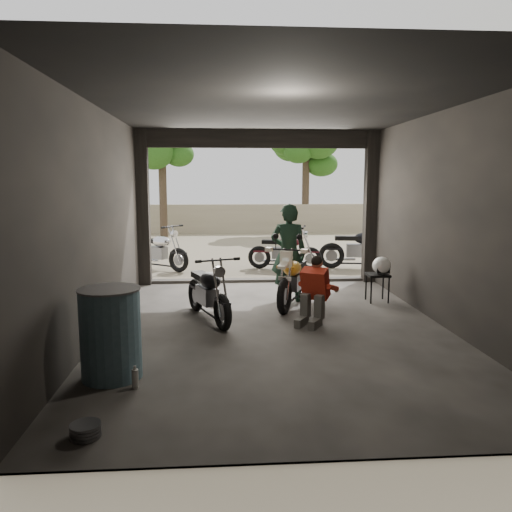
{
  "coord_description": "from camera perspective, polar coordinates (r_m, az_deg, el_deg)",
  "views": [
    {
      "loc": [
        -0.79,
        -7.04,
        2.16
      ],
      "look_at": [
        -0.25,
        0.6,
        1.01
      ],
      "focal_mm": 35.0,
      "sensor_mm": 36.0,
      "label": 1
    }
  ],
  "objects": [
    {
      "name": "ground",
      "position": [
        7.4,
        2.28,
        -8.45
      ],
      "size": [
        80.0,
        80.0,
        0.0
      ],
      "primitive_type": "plane",
      "color": "#7A6D56",
      "rests_on": "ground"
    },
    {
      "name": "garage",
      "position": [
        7.67,
        1.89,
        1.92
      ],
      "size": [
        7.0,
        7.13,
        3.2
      ],
      "color": "#2D2B28",
      "rests_on": "ground"
    },
    {
      "name": "boundary_wall",
      "position": [
        21.11,
        -1.9,
        4.3
      ],
      "size": [
        18.0,
        0.3,
        1.2
      ],
      "primitive_type": "cube",
      "color": "gray",
      "rests_on": "ground"
    },
    {
      "name": "tree_left",
      "position": [
        19.74,
        -10.77,
        13.7
      ],
      "size": [
        2.2,
        2.2,
        5.6
      ],
      "color": "#382B1E",
      "rests_on": "ground"
    },
    {
      "name": "tree_right",
      "position": [
        21.39,
        5.76,
        12.25
      ],
      "size": [
        2.2,
        2.2,
        5.0
      ],
      "color": "#382B1E",
      "rests_on": "ground"
    },
    {
      "name": "main_bike",
      "position": [
        8.69,
        4.35,
        -2.21
      ],
      "size": [
        1.25,
        1.77,
        1.09
      ],
      "primitive_type": null,
      "rotation": [
        0.0,
        0.0,
        -0.4
      ],
      "color": "white",
      "rests_on": "ground"
    },
    {
      "name": "left_bike",
      "position": [
        7.8,
        -5.52,
        -3.64
      ],
      "size": [
        1.15,
        1.67,
        1.04
      ],
      "primitive_type": null,
      "rotation": [
        0.0,
        0.0,
        0.37
      ],
      "color": "black",
      "rests_on": "ground"
    },
    {
      "name": "outside_bike_a",
      "position": [
        12.45,
        -11.13,
        0.98
      ],
      "size": [
        1.73,
        1.53,
        1.12
      ],
      "primitive_type": null,
      "rotation": [
        0.0,
        0.0,
        0.93
      ],
      "color": "black",
      "rests_on": "ground"
    },
    {
      "name": "outside_bike_b",
      "position": [
        12.29,
        3.3,
        0.94
      ],
      "size": [
        1.7,
        1.01,
        1.08
      ],
      "primitive_type": null,
      "rotation": [
        0.0,
        0.0,
        1.33
      ],
      "color": "#451018",
      "rests_on": "ground"
    },
    {
      "name": "outside_bike_c",
      "position": [
        12.62,
        11.87,
        1.28
      ],
      "size": [
        1.88,
        1.0,
        1.21
      ],
      "primitive_type": null,
      "rotation": [
        0.0,
        0.0,
        1.42
      ],
      "color": "black",
      "rests_on": "ground"
    },
    {
      "name": "rider",
      "position": [
        8.93,
        3.73,
        0.31
      ],
      "size": [
        0.72,
        0.55,
        1.77
      ],
      "primitive_type": "imported",
      "rotation": [
        0.0,
        0.0,
        2.94
      ],
      "color": "black",
      "rests_on": "ground"
    },
    {
      "name": "mechanic",
      "position": [
        7.56,
        6.5,
        -4.19
      ],
      "size": [
        0.8,
        0.86,
        1.01
      ],
      "primitive_type": null,
      "rotation": [
        0.0,
        0.0,
        -0.53
      ],
      "color": "red",
      "rests_on": "ground"
    },
    {
      "name": "stool",
      "position": [
        9.19,
        13.72,
        -2.44
      ],
      "size": [
        0.38,
        0.38,
        0.53
      ],
      "rotation": [
        0.0,
        0.0,
        -0.04
      ],
      "color": "black",
      "rests_on": "ground"
    },
    {
      "name": "helmet",
      "position": [
        9.12,
        14.17,
        -1.06
      ],
      "size": [
        0.43,
        0.44,
        0.31
      ],
      "primitive_type": "ellipsoid",
      "rotation": [
        0.0,
        0.0,
        0.36
      ],
      "color": "white",
      "rests_on": "stool"
    },
    {
      "name": "oil_drum",
      "position": [
        5.72,
        -16.26,
        -8.64
      ],
      "size": [
        0.7,
        0.7,
        1.01
      ],
      "primitive_type": "cylinder",
      "rotation": [
        0.0,
        0.0,
        -0.08
      ],
      "color": "#436371",
      "rests_on": "ground"
    },
    {
      "name": "sign_post",
      "position": [
        10.9,
        19.48,
        5.99
      ],
      "size": [
        0.86,
        0.08,
        2.59
      ],
      "rotation": [
        0.0,
        0.0,
        0.0
      ],
      "color": "black",
      "rests_on": "ground"
    }
  ]
}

